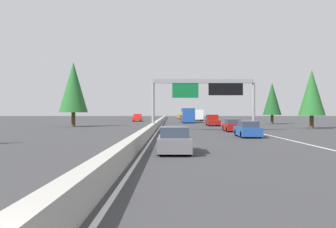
{
  "coord_description": "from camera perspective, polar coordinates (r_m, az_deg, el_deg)",
  "views": [
    {
      "loc": [
        -2.31,
        -1.78,
        2.27
      ],
      "look_at": [
        66.38,
        -1.38,
        1.94
      ],
      "focal_mm": 38.56,
      "sensor_mm": 36.0,
      "label": 1
    }
  ],
  "objects": [
    {
      "name": "sedan_near_right",
      "position": [
        108.14,
        2.31,
        -0.57
      ],
      "size": [
        4.4,
        1.8,
        1.47
      ],
      "color": "red",
      "rests_on": "ground"
    },
    {
      "name": "shoulder_stripe_median",
      "position": [
        72.37,
        -0.88,
        -1.52
      ],
      "size": [
        160.0,
        0.16,
        0.01
      ],
      "primitive_type": "cube",
      "color": "silver",
      "rests_on": "ground"
    },
    {
      "name": "oncoming_near",
      "position": [
        90.31,
        -4.86,
        -0.59
      ],
      "size": [
        5.6,
        2.0,
        1.86
      ],
      "rotation": [
        0.0,
        0.0,
        3.14
      ],
      "color": "red",
      "rests_on": "ground"
    },
    {
      "name": "conifer_right_near",
      "position": [
        54.58,
        21.77,
        3.14
      ],
      "size": [
        3.64,
        3.64,
        8.27
      ],
      "color": "#4C3823",
      "rests_on": "ground"
    },
    {
      "name": "box_truck_mid_center",
      "position": [
        96.28,
        4.71,
        -0.12
      ],
      "size": [
        8.5,
        2.4,
        2.95
      ],
      "color": "white",
      "rests_on": "ground"
    },
    {
      "name": "minivan_distant_b",
      "position": [
        125.78,
        1.89,
        -0.33
      ],
      "size": [
        5.0,
        1.95,
        1.69
      ],
      "color": "#AD931E",
      "rests_on": "ground"
    },
    {
      "name": "median_barrier",
      "position": [
        82.36,
        -1.11,
        -0.99
      ],
      "size": [
        180.0,
        0.56,
        0.9
      ],
      "primitive_type": "cube",
      "color": "#ADAAA3",
      "rests_on": "ground"
    },
    {
      "name": "conifer_left_near",
      "position": [
        59.24,
        -14.73,
        4.1
      ],
      "size": [
        4.52,
        4.52,
        10.27
      ],
      "color": "#4C3823",
      "rests_on": "ground"
    },
    {
      "name": "sedan_distant_a",
      "position": [
        20.27,
        1.0,
        -4.22
      ],
      "size": [
        4.4,
        1.8,
        1.47
      ],
      "color": "slate",
      "rests_on": "ground"
    },
    {
      "name": "shoulder_stripe_right",
      "position": [
        73.0,
        8.0,
        -1.51
      ],
      "size": [
        160.0,
        0.16,
        0.01
      ],
      "primitive_type": "cube",
      "color": "silver",
      "rests_on": "ground"
    },
    {
      "name": "conifer_right_mid",
      "position": [
        73.12,
        16.13,
        2.3
      ],
      "size": [
        3.53,
        3.53,
        8.02
      ],
      "color": "#4C3823",
      "rests_on": "ground"
    },
    {
      "name": "sign_gantry_overhead",
      "position": [
        44.44,
        5.84,
        3.86
      ],
      "size": [
        0.5,
        12.68,
        6.34
      ],
      "color": "gray",
      "rests_on": "ground"
    },
    {
      "name": "pickup_far_right",
      "position": [
        61.38,
        7.06,
        -0.99
      ],
      "size": [
        5.6,
        2.0,
        1.86
      ],
      "color": "maroon",
      "rests_on": "ground"
    },
    {
      "name": "sedan_mid_right",
      "position": [
        33.87,
        12.47,
        -2.42
      ],
      "size": [
        4.4,
        1.8,
        1.47
      ],
      "color": "#1E4793",
      "rests_on": "ground"
    },
    {
      "name": "sedan_far_left",
      "position": [
        43.29,
        10.13,
        -1.83
      ],
      "size": [
        4.4,
        1.8,
        1.47
      ],
      "color": "maroon",
      "rests_on": "ground"
    },
    {
      "name": "bus_mid_left",
      "position": [
        78.79,
        3.12,
        -0.13
      ],
      "size": [
        11.5,
        2.55,
        3.1
      ],
      "color": "#1E4793",
      "rests_on": "ground"
    },
    {
      "name": "ground_plane",
      "position": [
        62.38,
        -1.3,
        -1.81
      ],
      "size": [
        320.0,
        320.0,
        0.0
      ],
      "primitive_type": "plane",
      "color": "#38383A"
    }
  ]
}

